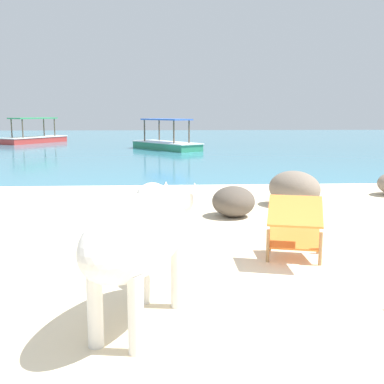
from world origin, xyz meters
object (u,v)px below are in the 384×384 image
(cow, at_px, (142,234))
(boat_green, at_px, (166,143))
(deck_chair_far, at_px, (295,225))
(boat_red, at_px, (34,138))

(cow, distance_m, boat_green, 17.04)
(deck_chair_far, bearing_deg, boat_green, 19.76)
(cow, relative_size, boat_red, 0.48)
(cow, height_order, boat_red, boat_red)
(boat_red, bearing_deg, cow, 48.33)
(deck_chair_far, bearing_deg, cow, 147.58)
(boat_red, xyz_separation_m, boat_green, (6.77, -4.85, 0.00))
(cow, height_order, deck_chair_far, cow)
(boat_red, bearing_deg, deck_chair_far, 53.00)
(deck_chair_far, bearing_deg, boat_red, 36.56)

